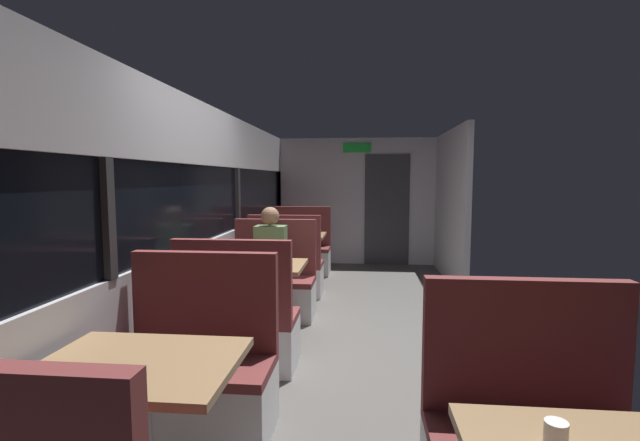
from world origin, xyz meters
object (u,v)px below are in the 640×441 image
bench_mid_window_facing_end (239,329)px  coffee_cup_secondary (241,261)px  dining_table_near_window (139,382)px  coffee_cup_primary (556,436)px  bench_near_window_facing_entry (197,379)px  dining_table_far_window (295,241)px  bench_far_window_facing_entry (301,254)px  bench_mid_window_facing_entry (273,288)px  bench_far_window_facing_end (287,271)px  seated_passenger (271,271)px  dining_table_mid_window (258,274)px

bench_mid_window_facing_end → coffee_cup_secondary: size_ratio=12.22×
dining_table_near_window → coffee_cup_primary: 1.70m
bench_near_window_facing_entry → dining_table_far_window: bearing=90.0°
dining_table_near_window → bench_far_window_facing_entry: size_ratio=0.82×
coffee_cup_primary → bench_mid_window_facing_entry: bearing=114.6°
bench_mid_window_facing_entry → bench_far_window_facing_entry: same height
bench_far_window_facing_end → coffee_cup_secondary: bench_far_window_facing_end is taller
bench_mid_window_facing_end → seated_passenger: seated_passenger is taller
dining_table_near_window → dining_table_mid_window: bearing=90.0°
dining_table_near_window → coffee_cup_primary: size_ratio=10.00×
seated_passenger → bench_far_window_facing_end: bearing=90.0°
bench_near_window_facing_entry → bench_far_window_facing_end: bearing=90.0°
bench_mid_window_facing_end → dining_table_far_window: (0.00, 3.02, 0.31)m
bench_far_window_facing_end → coffee_cup_primary: (1.61, -4.45, 0.46)m
bench_near_window_facing_entry → bench_mid_window_facing_entry: same height
bench_mid_window_facing_entry → coffee_cup_secondary: (-0.13, -0.82, 0.46)m
dining_table_far_window → bench_far_window_facing_end: bearing=-90.0°
dining_table_far_window → coffee_cup_secondary: bearing=-93.0°
bench_mid_window_facing_entry → bench_mid_window_facing_end: bearing=-90.0°
dining_table_mid_window → coffee_cup_secondary: bearing=-136.8°
bench_mid_window_facing_end → seated_passenger: 1.34m
dining_table_near_window → seated_passenger: 2.95m
bench_far_window_facing_end → coffee_cup_secondary: size_ratio=12.22×
bench_near_window_facing_entry → dining_table_near_window: bearing=-90.0°
dining_table_mid_window → bench_far_window_facing_end: size_ratio=0.82×
dining_table_near_window → coffee_cup_secondary: 2.21m
bench_mid_window_facing_end → dining_table_far_window: bench_mid_window_facing_end is taller
bench_near_window_facing_entry → coffee_cup_secondary: 1.57m
bench_far_window_facing_entry → coffee_cup_secondary: bearing=-92.4°
bench_near_window_facing_entry → seated_passenger: seated_passenger is taller
seated_passenger → coffee_cup_secondary: bearing=-99.8°
seated_passenger → coffee_cup_secondary: seated_passenger is taller
bench_mid_window_facing_end → coffee_cup_secondary: (-0.13, 0.58, 0.46)m
dining_table_mid_window → seated_passenger: seated_passenger is taller
bench_near_window_facing_entry → coffee_cup_secondary: size_ratio=12.22×
bench_near_window_facing_entry → dining_table_far_window: (0.00, 3.94, 0.31)m
dining_table_near_window → dining_table_far_window: same height
dining_table_mid_window → coffee_cup_primary: coffee_cup_primary is taller
dining_table_far_window → bench_far_window_facing_entry: 0.77m
dining_table_near_window → coffee_cup_secondary: bearing=93.4°
dining_table_mid_window → bench_far_window_facing_end: (0.00, 1.62, -0.31)m
dining_table_mid_window → bench_mid_window_facing_end: bearing=-90.0°
bench_mid_window_facing_end → coffee_cup_primary: 2.71m
dining_table_mid_window → bench_mid_window_facing_entry: (0.00, 0.70, -0.31)m
dining_table_near_window → dining_table_mid_window: 2.32m
dining_table_far_window → bench_far_window_facing_entry: size_ratio=0.82×
bench_mid_window_facing_entry → bench_far_window_facing_end: bearing=90.0°
dining_table_near_window → bench_mid_window_facing_end: 1.65m
bench_mid_window_facing_entry → bench_far_window_facing_entry: 2.32m
bench_far_window_facing_end → dining_table_far_window: bearing=90.0°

